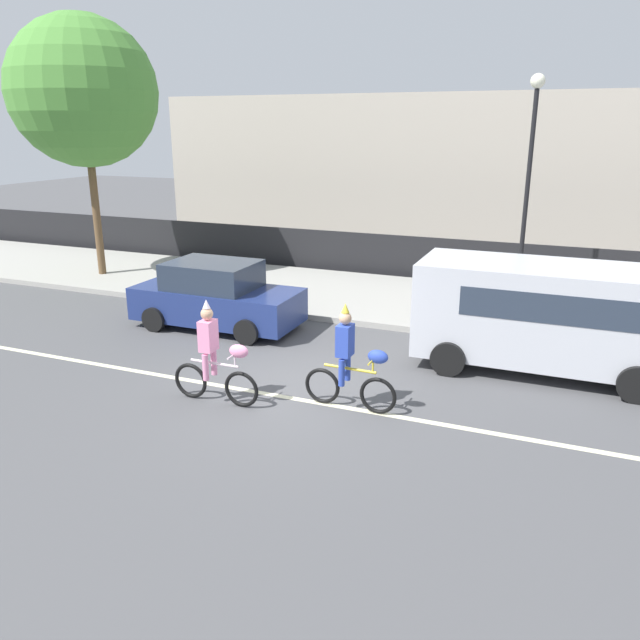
{
  "coord_description": "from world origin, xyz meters",
  "views": [
    {
      "loc": [
        4.55,
        -10.02,
        4.81
      ],
      "look_at": [
        -0.04,
        1.2,
        1.0
      ],
      "focal_mm": 35.0,
      "sensor_mm": 36.0,
      "label": 1
    }
  ],
  "objects_px": {
    "parade_cyclist_cobalt": "(351,364)",
    "street_lamp_post": "(530,158)",
    "parade_cyclist_pink": "(215,359)",
    "parked_van_silver": "(550,310)",
    "parked_car_navy": "(216,297)"
  },
  "relations": [
    {
      "from": "parade_cyclist_cobalt",
      "to": "parked_car_navy",
      "type": "relative_size",
      "value": 0.47
    },
    {
      "from": "parade_cyclist_pink",
      "to": "parked_car_navy",
      "type": "relative_size",
      "value": 0.47
    },
    {
      "from": "parade_cyclist_pink",
      "to": "parade_cyclist_cobalt",
      "type": "relative_size",
      "value": 1.0
    },
    {
      "from": "parked_car_navy",
      "to": "parade_cyclist_cobalt",
      "type": "bearing_deg",
      "value": -34.27
    },
    {
      "from": "parade_cyclist_cobalt",
      "to": "street_lamp_post",
      "type": "bearing_deg",
      "value": 74.65
    },
    {
      "from": "parade_cyclist_pink",
      "to": "parade_cyclist_cobalt",
      "type": "distance_m",
      "value": 2.41
    },
    {
      "from": "parade_cyclist_pink",
      "to": "parade_cyclist_cobalt",
      "type": "height_order",
      "value": "same"
    },
    {
      "from": "parked_van_silver",
      "to": "street_lamp_post",
      "type": "xyz_separation_m",
      "value": [
        -0.97,
        4.42,
        2.71
      ]
    },
    {
      "from": "parade_cyclist_cobalt",
      "to": "street_lamp_post",
      "type": "distance_m",
      "value": 8.49
    },
    {
      "from": "parade_cyclist_cobalt",
      "to": "parked_van_silver",
      "type": "xyz_separation_m",
      "value": [
        3.06,
        3.19,
        0.44
      ]
    },
    {
      "from": "parade_cyclist_cobalt",
      "to": "parked_car_navy",
      "type": "height_order",
      "value": "parade_cyclist_cobalt"
    },
    {
      "from": "parade_cyclist_pink",
      "to": "parade_cyclist_cobalt",
      "type": "xyz_separation_m",
      "value": [
        2.32,
        0.67,
        0.0
      ]
    },
    {
      "from": "parked_van_silver",
      "to": "parade_cyclist_cobalt",
      "type": "bearing_deg",
      "value": -133.86
    },
    {
      "from": "parade_cyclist_cobalt",
      "to": "street_lamp_post",
      "type": "relative_size",
      "value": 0.33
    },
    {
      "from": "parade_cyclist_cobalt",
      "to": "street_lamp_post",
      "type": "height_order",
      "value": "street_lamp_post"
    }
  ]
}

